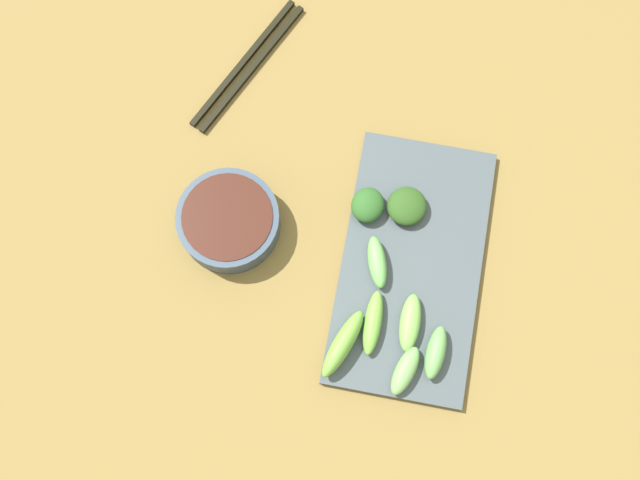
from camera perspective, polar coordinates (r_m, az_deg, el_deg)
tabletop at (r=0.97m, az=3.06°, el=-0.82°), size 2.10×2.10×0.02m
sauce_bowl at (r=0.95m, az=-7.10°, el=1.51°), size 0.13×0.13×0.04m
serving_plate at (r=0.95m, az=7.07°, el=-1.96°), size 0.18×0.34×0.01m
broccoli_stalk_0 at (r=0.92m, az=6.99°, el=-6.38°), size 0.03×0.07×0.02m
broccoli_leafy_1 at (r=0.95m, az=6.75°, el=2.62°), size 0.06×0.06×0.02m
broccoli_stalk_2 at (r=0.91m, az=1.76°, el=-8.04°), size 0.05×0.10×0.03m
broccoli_leafy_3 at (r=0.95m, az=3.83°, el=2.70°), size 0.05×0.05×0.03m
broccoli_stalk_4 at (r=0.91m, az=6.62°, el=-10.04°), size 0.04×0.07×0.02m
broccoli_stalk_5 at (r=0.93m, az=4.45°, el=-1.72°), size 0.04×0.07×0.03m
broccoli_stalk_6 at (r=0.92m, az=8.96°, el=-8.62°), size 0.03×0.07×0.03m
broccoli_stalk_7 at (r=0.92m, az=4.12°, el=-6.41°), size 0.02×0.08×0.02m
chopsticks at (r=1.05m, az=-5.62°, el=13.33°), size 0.12×0.22×0.01m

